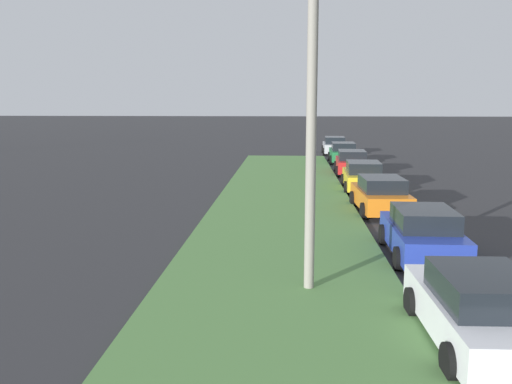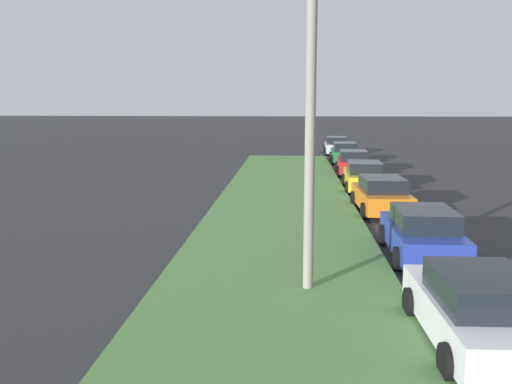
{
  "view_description": "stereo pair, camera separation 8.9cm",
  "coord_description": "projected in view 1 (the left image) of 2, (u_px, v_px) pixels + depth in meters",
  "views": [
    {
      "loc": [
        -4.47,
        6.21,
        4.55
      ],
      "look_at": [
        13.66,
        7.27,
        1.54
      ],
      "focal_mm": 39.26,
      "sensor_mm": 36.0,
      "label": 1
    },
    {
      "loc": [
        -4.46,
        6.12,
        4.55
      ],
      "look_at": [
        13.66,
        7.27,
        1.54
      ],
      "focal_mm": 39.26,
      "sensor_mm": 36.0,
      "label": 2
    }
  ],
  "objects": [
    {
      "name": "parked_car_blue",
      "position": [
        422.0,
        233.0,
        16.21
      ],
      "size": [
        4.32,
        2.07,
        1.47
      ],
      "rotation": [
        0.0,
        0.0,
        -0.01
      ],
      "color": "#23389E",
      "rests_on": "ground"
    },
    {
      "name": "parked_car_white",
      "position": [
        480.0,
        310.0,
        10.29
      ],
      "size": [
        4.33,
        2.08,
        1.47
      ],
      "rotation": [
        0.0,
        0.0,
        0.02
      ],
      "color": "silver",
      "rests_on": "ground"
    },
    {
      "name": "parked_car_green",
      "position": [
        343.0,
        153.0,
        40.66
      ],
      "size": [
        4.34,
        2.09,
        1.47
      ],
      "rotation": [
        0.0,
        0.0,
        -0.02
      ],
      "color": "#1E6B38",
      "rests_on": "ground"
    },
    {
      "name": "parked_car_red",
      "position": [
        352.0,
        162.0,
        34.38
      ],
      "size": [
        4.38,
        2.17,
        1.47
      ],
      "rotation": [
        0.0,
        0.0,
        -0.04
      ],
      "color": "red",
      "rests_on": "ground"
    },
    {
      "name": "grass_median",
      "position": [
        279.0,
        269.0,
        14.99
      ],
      "size": [
        60.0,
        6.0,
        0.12
      ],
      "primitive_type": "cube",
      "color": "#517F42",
      "rests_on": "ground"
    },
    {
      "name": "streetlight",
      "position": [
        327.0,
        107.0,
        12.53
      ],
      "size": [
        1.09,
        2.8,
        7.5
      ],
      "color": "gray",
      "rests_on": "ground"
    },
    {
      "name": "parked_car_yellow",
      "position": [
        363.0,
        176.0,
        28.2
      ],
      "size": [
        4.36,
        2.14,
        1.47
      ],
      "rotation": [
        0.0,
        0.0,
        -0.03
      ],
      "color": "gold",
      "rests_on": "ground"
    },
    {
      "name": "parked_car_orange",
      "position": [
        381.0,
        195.0,
        22.68
      ],
      "size": [
        4.37,
        2.15,
        1.47
      ],
      "rotation": [
        0.0,
        0.0,
        0.04
      ],
      "color": "orange",
      "rests_on": "ground"
    },
    {
      "name": "parked_car_silver",
      "position": [
        334.0,
        146.0,
        46.88
      ],
      "size": [
        4.34,
        2.1,
        1.47
      ],
      "rotation": [
        0.0,
        0.0,
        -0.02
      ],
      "color": "#B2B5BA",
      "rests_on": "ground"
    }
  ]
}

